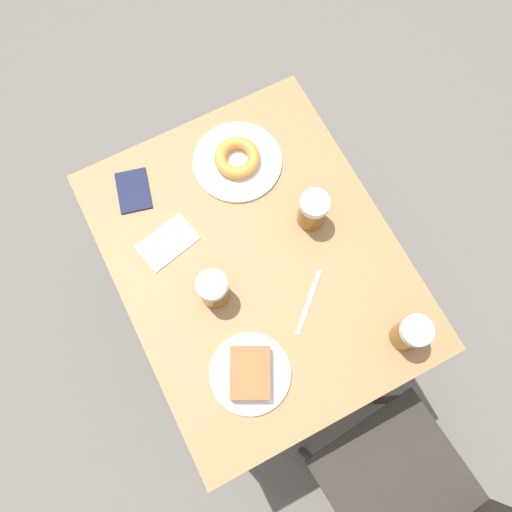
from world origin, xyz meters
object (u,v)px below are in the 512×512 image
Objects in this scene: passport_near_edge at (133,191)px; beer_mug_left at (411,333)px; beer_mug_center at (213,289)px; beer_mug_right at (313,210)px; fork at (309,302)px; plate_with_cake at (250,373)px; napkin_folded at (168,242)px; plate_with_donut at (237,160)px.

beer_mug_left is at bearing 123.32° from passport_near_edge.
beer_mug_center reaches higher than passport_near_edge.
beer_mug_center is 0.34m from beer_mug_right.
beer_mug_center is at bearing -31.86° from fork.
fork is at bearing 119.44° from passport_near_edge.
beer_mug_left is at bearing 98.04° from beer_mug_right.
beer_mug_center is at bearing -92.85° from plate_with_cake.
passport_near_edge is (0.02, -0.18, 0.00)m from napkin_folded.
napkin_folded is (0.38, -0.12, -0.06)m from beer_mug_right.
plate_with_cake is at bearing 87.15° from beer_mug_center.
beer_mug_left is 0.85× the size of passport_near_edge.
passport_near_edge is at bearing -83.96° from plate_with_cake.
plate_with_cake reaches higher than napkin_folded.
plate_with_cake is 1.20× the size of napkin_folded.
plate_with_donut is 0.31m from passport_near_edge.
plate_with_donut reaches higher than fork.
passport_near_edge is (0.46, -0.70, -0.06)m from beer_mug_left.
beer_mug_center reaches higher than plate_with_cake.
napkin_folded is at bearing -17.13° from beer_mug_right.
plate_with_cake reaches higher than passport_near_edge.
beer_mug_center is at bearing -40.13° from beer_mug_left.
beer_mug_center is 0.85× the size of passport_near_edge.
napkin_folded is at bearing 96.97° from passport_near_edge.
fork is at bearing -157.02° from plate_with_cake.
beer_mug_center reaches higher than plate_with_donut.
plate_with_cake is 0.42m from napkin_folded.
plate_with_donut is 0.45m from fork.
fork is (-0.21, 0.13, -0.06)m from beer_mug_center.
napkin_folded is at bearing -74.67° from beer_mug_center.
plate_with_cake is 1.68× the size of beer_mug_right.
beer_mug_center is 0.38m from passport_near_edge.
plate_with_cake is 1.42× the size of fork.
beer_mug_center is 0.71× the size of napkin_folded.
beer_mug_right is (-0.10, 0.25, 0.05)m from plate_with_donut.
plate_with_donut reaches higher than passport_near_edge.
beer_mug_left is at bearing 139.87° from beer_mug_center.
beer_mug_right is 0.85× the size of passport_near_edge.
beer_mug_right is at bearing -120.13° from fork.
passport_near_edge is at bearing -83.03° from napkin_folded.
beer_mug_left is (-0.16, 0.64, 0.05)m from plate_with_donut.
beer_mug_left is 1.00× the size of beer_mug_center.
beer_mug_center and beer_mug_right have the same top height.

